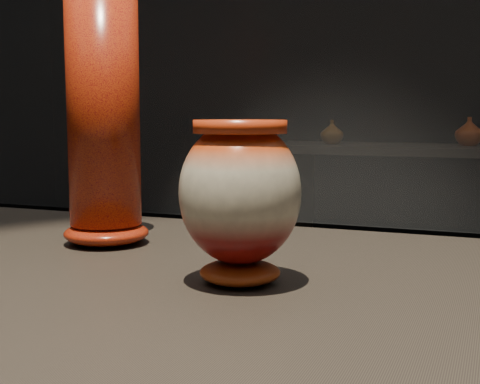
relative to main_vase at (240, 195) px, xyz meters
The scene contains 5 objects.
main_vase is the anchor object (origin of this frame).
tall_vase 0.33m from the main_vase, 152.51° to the left, with size 0.13×0.13×0.41m.
back_shelf 3.40m from the main_vase, 91.38° to the left, with size 2.00×0.60×0.90m.
back_vase_left 3.39m from the main_vase, 101.85° to the left, with size 0.14×0.14×0.15m, color #8F4C14.
back_vase_mid 3.43m from the main_vase, 88.34° to the left, with size 0.16×0.16×0.17m, color maroon.
Camera 1 is at (0.32, -0.73, 1.10)m, focal length 50.00 mm.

